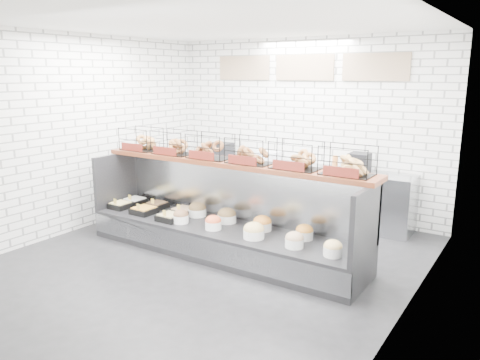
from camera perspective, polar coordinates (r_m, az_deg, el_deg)
The scene contains 5 objects.
ground at distance 6.24m, azimuth -3.93°, elevation -9.81°, with size 5.50×5.50×0.00m, color black.
room_shell at distance 6.26m, azimuth -0.85°, elevation 9.70°, with size 5.02×5.51×3.01m.
display_case at distance 6.39m, azimuth -2.17°, elevation -6.08°, with size 4.00×0.90×1.20m.
bagel_shelf at distance 6.27m, azimuth -1.25°, elevation 3.48°, with size 4.10×0.50×0.40m.
prep_counter at distance 8.07m, azimuth 6.44°, elevation -1.08°, with size 4.00×0.60×1.20m.
Camera 1 is at (3.51, -4.57, 2.40)m, focal length 35.00 mm.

